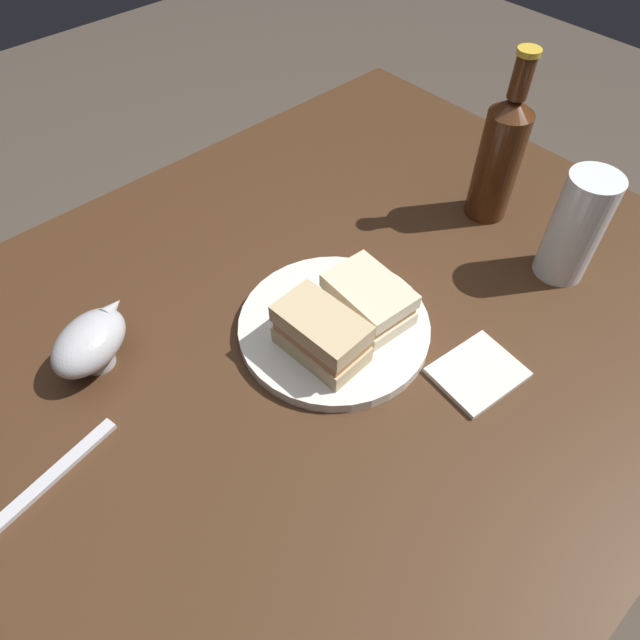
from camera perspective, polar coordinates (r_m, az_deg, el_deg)
The scene contains 13 objects.
ground_plane at distance 1.46m, azimuth -0.82°, elevation -20.61°, with size 6.00×6.00×0.00m, color #4C4238.
dining_table at distance 1.10m, azimuth -1.04°, elevation -14.03°, with size 1.28×0.95×0.76m, color #422816.
plate at distance 0.78m, azimuth 1.42°, elevation -0.72°, with size 0.26×0.26×0.02m, color silver.
sandwich_half_left at distance 0.72m, azimuth 0.13°, elevation -1.45°, with size 0.08×0.12×0.07m.
sandwich_half_right at distance 0.77m, azimuth 4.91°, elevation 2.09°, with size 0.09×0.12×0.05m.
potato_wedge_front at distance 0.74m, azimuth 1.60°, elevation -2.68°, with size 0.04×0.02×0.01m, color #B77F33.
potato_wedge_middle at distance 0.74m, azimuth 1.20°, elevation -2.67°, with size 0.05×0.02×0.01m, color #AD702D.
potato_wedge_back at distance 0.74m, azimuth 2.72°, elevation -2.84°, with size 0.05×0.02×0.02m, color #AD702D.
pint_glass at distance 0.89m, azimuth 24.16°, elevation 7.91°, with size 0.07×0.07×0.17m.
gravy_boat at distance 0.78m, azimuth -22.18°, elevation -2.05°, with size 0.13×0.11×0.07m.
cider_bottle at distance 0.95m, azimuth 17.91°, elevation 15.44°, with size 0.07×0.07×0.27m.
napkin at distance 0.77m, azimuth 15.61°, elevation -5.14°, with size 0.11×0.09×0.01m, color silver.
fork at distance 0.74m, azimuth -25.59°, elevation -14.20°, with size 0.18×0.02×0.01m, color silver.
Camera 1 is at (0.31, 0.37, 1.37)m, focal length 31.72 mm.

